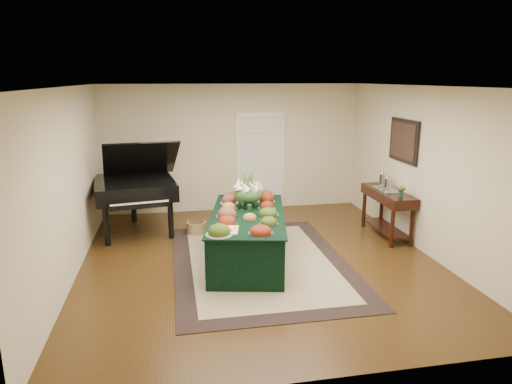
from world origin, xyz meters
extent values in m
plane|color=black|center=(0.00, 0.00, 0.00)|extent=(6.00, 6.00, 0.00)
cube|color=black|center=(0.00, -0.08, 0.01)|extent=(2.68, 3.75, 0.01)
cube|color=beige|center=(0.00, -0.08, 0.01)|extent=(2.15, 3.22, 0.01)
cube|color=white|center=(0.60, 2.98, 1.05)|extent=(1.05, 0.04, 2.10)
cube|color=white|center=(0.60, 2.96, 1.00)|extent=(0.90, 0.06, 2.00)
cube|color=black|center=(-0.17, 0.07, 0.38)|extent=(1.51, 2.50, 0.75)
cube|color=black|center=(-0.17, 0.07, 0.76)|extent=(1.58, 2.57, 0.02)
cylinder|color=#B8B8C1|center=(-0.43, 0.38, 0.77)|extent=(0.27, 0.27, 0.01)
ellipsoid|color=#A78430|center=(-0.43, 0.38, 0.82)|extent=(0.22, 0.22, 0.08)
cylinder|color=#B8B8C1|center=(-0.16, -0.88, 0.77)|extent=(0.36, 0.36, 0.01)
ellipsoid|color=maroon|center=(-0.16, -0.88, 0.82)|extent=(0.29, 0.29, 0.08)
cylinder|color=#B8B8C1|center=(0.25, 0.68, 0.77)|extent=(0.30, 0.30, 0.01)
ellipsoid|color=maroon|center=(0.25, 0.68, 0.84)|extent=(0.25, 0.25, 0.12)
cylinder|color=#B8B8C1|center=(0.32, 1.03, 0.77)|extent=(0.27, 0.27, 0.01)
ellipsoid|color=maroon|center=(0.32, 1.03, 0.82)|extent=(0.22, 0.22, 0.08)
cylinder|color=#B8B8C1|center=(0.12, -0.07, 0.77)|extent=(0.34, 0.34, 0.01)
ellipsoid|color=#3E5616|center=(0.12, -0.07, 0.82)|extent=(0.28, 0.28, 0.08)
cylinder|color=#B8B8C1|center=(-0.20, -0.23, 0.77)|extent=(0.25, 0.25, 0.01)
ellipsoid|color=#A78430|center=(-0.20, -0.23, 0.81)|extent=(0.20, 0.20, 0.06)
cylinder|color=#B8B8C1|center=(0.04, -0.50, 0.77)|extent=(0.29, 0.29, 0.01)
ellipsoid|color=#3E5616|center=(0.04, -0.50, 0.81)|extent=(0.24, 0.24, 0.07)
cylinder|color=#A5AEA4|center=(-0.72, -0.83, 0.77)|extent=(0.37, 0.37, 0.01)
ellipsoid|color=#3E5616|center=(-0.72, -0.83, 0.83)|extent=(0.30, 0.30, 0.11)
cylinder|color=#B8B8C1|center=(-0.51, -0.02, 0.77)|extent=(0.34, 0.34, 0.01)
ellipsoid|color=brown|center=(-0.51, -0.02, 0.83)|extent=(0.28, 0.28, 0.10)
cylinder|color=#B8B8C1|center=(-0.29, 1.06, 0.77)|extent=(0.31, 0.31, 0.01)
ellipsoid|color=maroon|center=(-0.29, 1.06, 0.81)|extent=(0.25, 0.25, 0.07)
cylinder|color=#B8B8C1|center=(0.01, 1.00, 0.77)|extent=(0.26, 0.26, 0.01)
ellipsoid|color=#C7C47C|center=(0.01, 1.00, 0.82)|extent=(0.22, 0.22, 0.08)
cylinder|color=#B8B8C1|center=(0.18, 0.28, 0.77)|extent=(0.28, 0.28, 0.01)
ellipsoid|color=maroon|center=(0.18, 0.28, 0.82)|extent=(0.23, 0.23, 0.09)
cylinder|color=#A5AEA4|center=(-0.38, 0.73, 0.77)|extent=(0.30, 0.30, 0.01)
ellipsoid|color=brown|center=(-0.38, 0.73, 0.83)|extent=(0.25, 0.25, 0.11)
cylinder|color=#B8B8C1|center=(-0.55, -0.38, 0.77)|extent=(0.31, 0.31, 0.01)
ellipsoid|color=maroon|center=(-0.55, -0.38, 0.82)|extent=(0.25, 0.25, 0.08)
cube|color=tan|center=(-0.63, -0.67, 0.78)|extent=(0.45, 0.45, 0.02)
ellipsoid|color=white|center=(-0.68, -0.62, 0.82)|extent=(0.14, 0.14, 0.08)
ellipsoid|color=white|center=(-0.53, -0.63, 0.82)|extent=(0.12, 0.12, 0.07)
cube|color=orange|center=(-0.59, -0.76, 0.81)|extent=(0.10, 0.08, 0.05)
cylinder|color=#15361F|center=(-0.10, 0.44, 0.86)|extent=(0.18, 0.18, 0.18)
ellipsoid|color=#2F5722|center=(-0.10, 0.44, 0.99)|extent=(0.47, 0.47, 0.30)
cylinder|color=black|center=(-2.45, 1.15, 0.35)|extent=(0.10, 0.10, 0.70)
cylinder|color=black|center=(-1.36, 1.32, 0.35)|extent=(0.10, 0.10, 0.70)
cylinder|color=black|center=(-2.09, 2.47, 0.35)|extent=(0.10, 0.10, 0.70)
cube|color=black|center=(-2.00, 1.83, 0.85)|extent=(1.61, 1.69, 0.30)
cube|color=black|center=(-1.87, 0.99, 0.75)|extent=(1.02, 0.37, 0.10)
cube|color=black|center=(-1.87, 2.00, 1.35)|extent=(1.49, 1.27, 0.77)
cylinder|color=olive|center=(-0.90, 1.50, 0.11)|extent=(0.35, 0.35, 0.22)
cylinder|color=black|center=(2.31, 0.14, 0.34)|extent=(0.07, 0.07, 0.68)
cylinder|color=black|center=(2.68, 0.14, 0.34)|extent=(0.07, 0.07, 0.68)
cylinder|color=black|center=(2.31, 1.30, 0.34)|extent=(0.07, 0.07, 0.68)
cylinder|color=black|center=(2.68, 1.30, 0.34)|extent=(0.07, 0.07, 0.68)
cube|color=black|center=(2.50, 0.72, 0.77)|extent=(0.45, 1.37, 0.18)
cube|color=black|center=(2.50, 0.72, 0.15)|extent=(0.38, 1.20, 0.03)
cube|color=#B8B8C1|center=(2.50, 0.76, 0.87)|extent=(0.34, 0.58, 0.02)
cylinder|color=#15361F|center=(2.50, 0.27, 0.91)|extent=(0.07, 0.07, 0.11)
ellipsoid|color=#C37E93|center=(2.50, 0.27, 1.01)|extent=(0.17, 0.17, 0.11)
cube|color=black|center=(2.72, 0.72, 1.75)|extent=(0.04, 0.95, 0.75)
cube|color=#4F1519|center=(2.69, 0.72, 1.75)|extent=(0.01, 0.82, 0.62)
camera|label=1|loc=(-1.30, -6.63, 2.82)|focal=32.00mm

